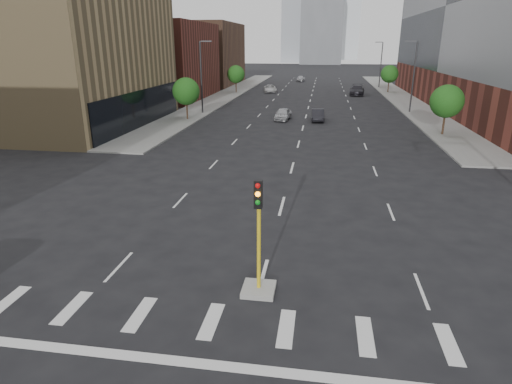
% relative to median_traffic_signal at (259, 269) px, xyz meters
% --- Properties ---
extents(sidewalk_left_far, '(5.00, 92.00, 0.15)m').
position_rel_median_traffic_signal_xyz_m(sidewalk_left_far, '(-15.00, 65.03, -0.90)').
color(sidewalk_left_far, gray).
rests_on(sidewalk_left_far, ground).
extents(sidewalk_right_far, '(5.00, 92.00, 0.15)m').
position_rel_median_traffic_signal_xyz_m(sidewalk_right_far, '(15.00, 65.03, -0.90)').
color(sidewalk_right_far, gray).
rests_on(sidewalk_right_far, ground).
extents(building_left_mid, '(20.00, 24.00, 14.00)m').
position_rel_median_traffic_signal_xyz_m(building_left_mid, '(-27.50, 31.03, 6.03)').
color(building_left_mid, '#9A8257').
rests_on(building_left_mid, ground).
extents(building_left_far_a, '(20.00, 22.00, 12.00)m').
position_rel_median_traffic_signal_xyz_m(building_left_far_a, '(-27.50, 57.03, 5.03)').
color(building_left_far_a, brown).
rests_on(building_left_far_a, ground).
extents(building_left_far_b, '(20.00, 24.00, 13.00)m').
position_rel_median_traffic_signal_xyz_m(building_left_far_b, '(-27.50, 83.03, 5.53)').
color(building_left_far_b, brown).
rests_on(building_left_far_b, ground).
extents(tower_mid, '(18.00, 18.00, 44.00)m').
position_rel_median_traffic_signal_xyz_m(tower_mid, '(0.00, 191.03, 21.03)').
color(tower_mid, slate).
rests_on(tower_mid, ground).
extents(median_traffic_signal, '(1.20, 1.20, 4.40)m').
position_rel_median_traffic_signal_xyz_m(median_traffic_signal, '(0.00, 0.00, 0.00)').
color(median_traffic_signal, '#999993').
rests_on(median_traffic_signal, ground).
extents(streetlight_right_a, '(1.60, 0.22, 9.07)m').
position_rel_median_traffic_signal_xyz_m(streetlight_right_a, '(13.41, 46.03, 4.04)').
color(streetlight_right_a, '#2D2D30').
rests_on(streetlight_right_a, ground).
extents(streetlight_right_b, '(1.60, 0.22, 9.07)m').
position_rel_median_traffic_signal_xyz_m(streetlight_right_b, '(13.41, 81.03, 4.04)').
color(streetlight_right_b, '#2D2D30').
rests_on(streetlight_right_b, ground).
extents(streetlight_left, '(1.60, 0.22, 9.07)m').
position_rel_median_traffic_signal_xyz_m(streetlight_left, '(-13.41, 41.03, 4.04)').
color(streetlight_left, '#2D2D30').
rests_on(streetlight_left, ground).
extents(tree_left_near, '(3.20, 3.20, 4.85)m').
position_rel_median_traffic_signal_xyz_m(tree_left_near, '(-14.00, 36.03, 2.42)').
color(tree_left_near, '#382619').
rests_on(tree_left_near, ground).
extents(tree_left_far, '(3.20, 3.20, 4.85)m').
position_rel_median_traffic_signal_xyz_m(tree_left_far, '(-14.00, 66.03, 2.42)').
color(tree_left_far, '#382619').
rests_on(tree_left_far, ground).
extents(tree_right_near, '(3.20, 3.20, 4.85)m').
position_rel_median_traffic_signal_xyz_m(tree_right_near, '(14.00, 31.03, 2.42)').
color(tree_right_near, '#382619').
rests_on(tree_right_near, ground).
extents(tree_right_far, '(3.20, 3.20, 4.85)m').
position_rel_median_traffic_signal_xyz_m(tree_right_far, '(14.00, 71.03, 2.42)').
color(tree_right_far, '#382619').
rests_on(tree_right_far, ground).
extents(car_near_left, '(1.98, 4.26, 1.41)m').
position_rel_median_traffic_signal_xyz_m(car_near_left, '(-2.65, 37.95, -0.27)').
color(car_near_left, '#A9AAAE').
rests_on(car_near_left, ground).
extents(car_mid_right, '(1.60, 4.18, 1.36)m').
position_rel_median_traffic_signal_xyz_m(car_mid_right, '(1.50, 37.85, -0.29)').
color(car_mid_right, black).
rests_on(car_mid_right, ground).
extents(car_far_left, '(3.02, 5.12, 1.34)m').
position_rel_median_traffic_signal_xyz_m(car_far_left, '(-7.94, 68.62, -0.30)').
color(car_far_left, '#BDBDBD').
rests_on(car_far_left, ground).
extents(car_deep_right, '(3.03, 6.15, 1.72)m').
position_rel_median_traffic_signal_xyz_m(car_deep_right, '(7.98, 66.21, -0.11)').
color(car_deep_right, '#232228').
rests_on(car_deep_right, ground).
extents(car_distant, '(2.14, 4.27, 1.40)m').
position_rel_median_traffic_signal_xyz_m(car_distant, '(-3.57, 93.72, -0.28)').
color(car_distant, '#B0AFB4').
rests_on(car_distant, ground).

